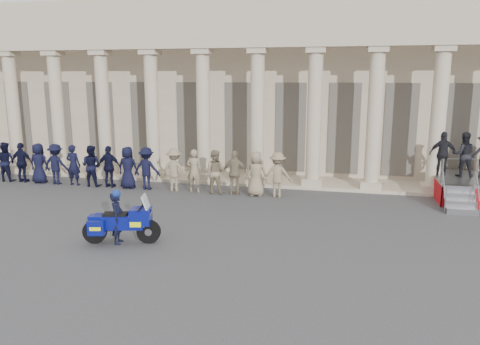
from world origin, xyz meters
name	(u,v)px	position (x,y,z in m)	size (l,w,h in m)	color
ground	(168,239)	(0.00, 0.00, 0.00)	(90.00, 90.00, 0.00)	#3B3B3E
building	(258,85)	(0.00, 14.74, 4.52)	(40.00, 12.50, 9.00)	tan
officer_rank	(98,166)	(-5.80, 6.01, 0.96)	(18.31, 0.73, 1.93)	black
motorcycle	(122,222)	(-1.20, -0.67, 0.67)	(2.37, 1.20, 1.54)	black
rider	(117,217)	(-1.33, -0.70, 0.85)	(0.51, 0.66, 1.71)	black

